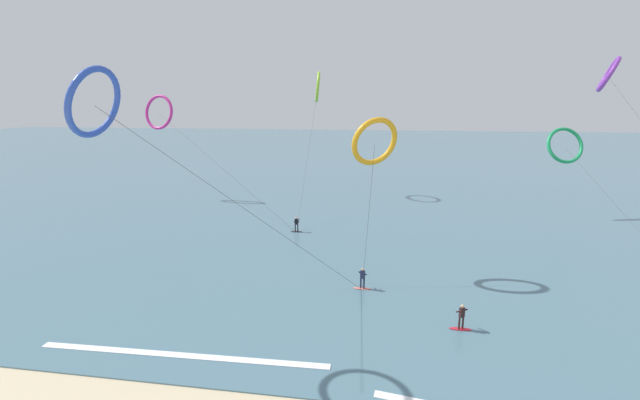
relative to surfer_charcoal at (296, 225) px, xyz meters
name	(u,v)px	position (x,y,z in m)	size (l,w,h in m)	color
sea_water	(364,153)	(4.21, 74.33, -0.78)	(400.00, 200.00, 0.08)	slate
surfer_charcoal	(296,225)	(0.00, 0.00, 0.00)	(1.40, 0.58, 1.70)	black
surfer_coral	(362,280)	(7.86, -13.23, 0.00)	(1.40, 0.68, 1.70)	#EA7260
surfer_crimson	(461,319)	(14.26, -18.13, 0.00)	(1.40, 0.70, 1.70)	red
kite_violet	(609,75)	(31.36, 4.64, 15.88)	(3.03, 31.10, 18.53)	purple
kite_lime	(318,87)	(-0.78, 20.32, 15.38)	(1.55, 22.65, 18.48)	#8CC62D
kite_magenta	(159,112)	(-22.87, 13.89, 11.77)	(25.50, 15.23, 15.10)	#CC288E
kite_emerald	(565,146)	(31.10, 11.79, 8.03)	(4.90, 35.75, 11.07)	#199351
kite_cobalt	(95,103)	(-5.24, -23.32, 13.12)	(13.94, 11.98, 15.76)	#2647B7
kite_amber	(375,142)	(8.42, -9.81, 10.14)	(4.25, 5.20, 12.95)	orange
wave_crest_mid	(181,356)	(-1.80, -23.34, -0.76)	(16.89, 0.50, 0.12)	white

